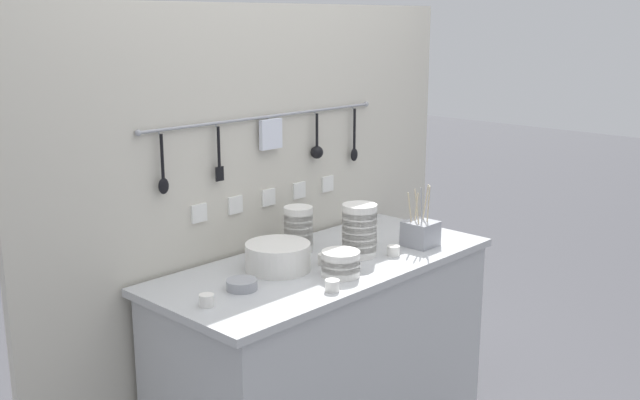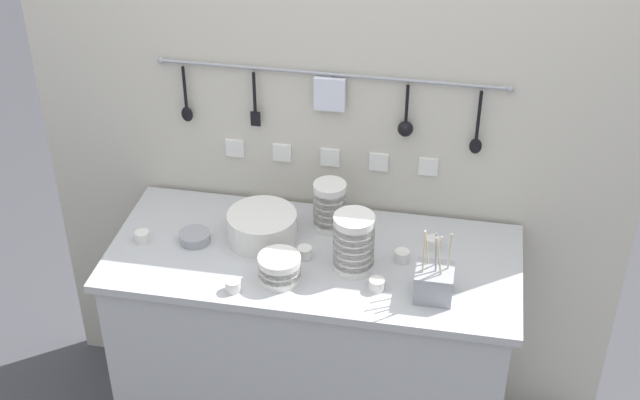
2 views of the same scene
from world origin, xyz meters
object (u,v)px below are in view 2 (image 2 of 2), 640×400
at_px(steel_mixing_bowl, 195,237).
at_px(cup_mid_row, 305,253).
at_px(plate_stack, 262,226).
at_px(bowl_stack_nested_right, 279,268).
at_px(cup_back_right, 402,256).
at_px(bowl_stack_back_corner, 330,206).
at_px(cutlery_caddy, 434,282).
at_px(bowl_stack_tall_left, 354,243).
at_px(cup_edge_far, 142,237).
at_px(cup_centre, 377,285).
at_px(cup_front_right, 233,286).
at_px(cup_beside_plates, 433,243).

relative_size(steel_mixing_bowl, cup_mid_row, 2.16).
relative_size(plate_stack, steel_mixing_bowl, 2.23).
height_order(bowl_stack_nested_right, cup_back_right, bowl_stack_nested_right).
relative_size(bowl_stack_back_corner, cutlery_caddy, 0.70).
relative_size(bowl_stack_tall_left, cup_edge_far, 4.13).
distance_m(bowl_stack_back_corner, cup_centre, 0.40).
height_order(cup_back_right, cup_edge_far, same).
height_order(cup_front_right, cup_back_right, same).
distance_m(cup_back_right, cup_centre, 0.18).
xyz_separation_m(bowl_stack_tall_left, cup_centre, (0.10, -0.10, -0.09)).
height_order(bowl_stack_nested_right, cutlery_caddy, cutlery_caddy).
height_order(cutlery_caddy, cup_edge_far, cutlery_caddy).
bearing_deg(cutlery_caddy, cup_mid_row, 164.65).
bearing_deg(cutlery_caddy, bowl_stack_back_corner, 141.45).
distance_m(cup_back_right, cup_mid_row, 0.34).
bearing_deg(steel_mixing_bowl, bowl_stack_nested_right, -24.83).
bearing_deg(cutlery_caddy, cup_centre, -178.92).
bearing_deg(cup_centre, cup_back_right, 69.23).
bearing_deg(bowl_stack_back_corner, bowl_stack_nested_right, -108.36).
height_order(steel_mixing_bowl, cup_beside_plates, cup_beside_plates).
bearing_deg(cup_front_right, plate_stack, 85.13).
height_order(cup_beside_plates, cup_centre, same).
relative_size(cup_back_right, cup_centre, 1.00).
xyz_separation_m(cup_back_right, cup_centre, (-0.07, -0.17, 0.00)).
distance_m(bowl_stack_nested_right, cup_mid_row, 0.15).
xyz_separation_m(steel_mixing_bowl, cup_beside_plates, (0.84, 0.12, 0.00)).
height_order(cutlery_caddy, cup_back_right, cutlery_caddy).
height_order(bowl_stack_tall_left, cutlery_caddy, cutlery_caddy).
height_order(cutlery_caddy, cup_front_right, cutlery_caddy).
xyz_separation_m(bowl_stack_nested_right, cup_front_right, (-0.14, -0.09, -0.03)).
xyz_separation_m(bowl_stack_back_corner, plate_stack, (-0.22, -0.11, -0.04)).
bearing_deg(cup_mid_row, cup_front_right, -131.48).
bearing_deg(cup_mid_row, bowl_stack_tall_left, -9.07).
bearing_deg(bowl_stack_nested_right, cup_edge_far, 166.96).
relative_size(steel_mixing_bowl, cup_edge_far, 2.16).
xyz_separation_m(steel_mixing_bowl, cup_front_right, (0.21, -0.25, 0.00)).
bearing_deg(bowl_stack_tall_left, plate_stack, 162.36).
xyz_separation_m(steel_mixing_bowl, cup_mid_row, (0.41, -0.02, 0.00)).
relative_size(cup_centre, cup_mid_row, 1.00).
relative_size(plate_stack, cutlery_caddy, 0.94).
relative_size(bowl_stack_nested_right, cup_edge_far, 2.79).
bearing_deg(cup_back_right, cup_mid_row, -172.73).
relative_size(bowl_stack_nested_right, cup_mid_row, 2.79).
bearing_deg(bowl_stack_nested_right, cutlery_caddy, 1.33).
bearing_deg(bowl_stack_back_corner, bowl_stack_tall_left, -61.41).
distance_m(cup_front_right, cup_back_right, 0.60).
relative_size(bowl_stack_nested_right, bowl_stack_tall_left, 0.68).
bearing_deg(cup_beside_plates, cup_front_right, -150.06).
bearing_deg(steel_mixing_bowl, cup_centre, -12.70).
bearing_deg(bowl_stack_back_corner, cup_mid_row, -105.10).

